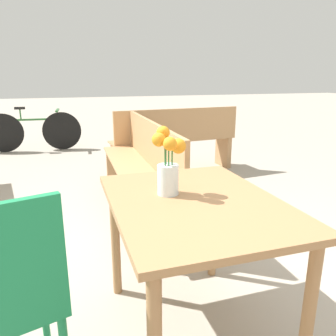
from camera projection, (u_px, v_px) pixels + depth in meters
name	position (u px, v px, depth m)	size (l,w,h in m)	color
ground_plane	(192.00, 331.00, 1.64)	(40.00, 40.00, 0.00)	#A39989
table_front	(194.00, 220.00, 1.48)	(0.75, 0.98, 0.70)	#9E7047
flower_vase	(168.00, 168.00, 1.48)	(0.16, 0.16, 0.31)	silver
cafe_chair	(1.00, 298.00, 1.10)	(0.49, 0.49, 0.88)	#197A47
bench_near	(176.00, 138.00, 4.20)	(1.69, 0.49, 0.85)	tan
bench_middle	(143.00, 164.00, 2.95)	(0.43, 1.88, 0.85)	tan
bicycle	(33.00, 131.00, 5.55)	(1.58, 0.44, 0.75)	black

